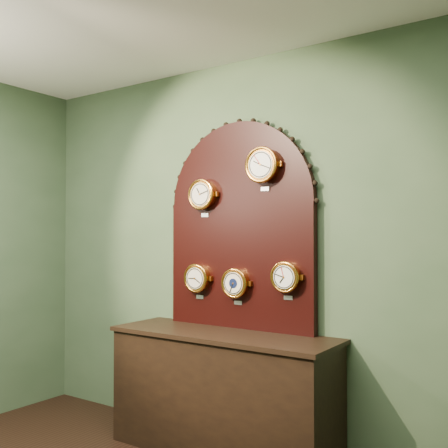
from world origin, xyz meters
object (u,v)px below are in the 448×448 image
Objects in this scene: hygrometer at (197,278)px; tide_clock at (286,277)px; arabic_clock at (263,165)px; display_board at (239,218)px; shop_counter at (222,395)px; barometer at (236,283)px; roman_clock at (202,195)px.

hygrometer is 0.75m from tide_clock.
arabic_clock is at bearing -0.10° from hygrometer.
hygrometer is at bearing -168.78° from display_board.
barometer reaches higher than shop_counter.
hygrometer is at bearing 155.32° from shop_counter.
hygrometer is 1.01× the size of barometer.
tide_clock is at bearing -9.09° from display_board.
tide_clock is (0.40, 0.00, 0.06)m from barometer.
shop_counter is 5.97× the size of hygrometer.
tide_clock is (0.70, 0.00, -0.59)m from roman_clock.
display_board is at bearing 170.91° from tide_clock.
display_board is at bearing 163.97° from arabic_clock.
roman_clock is (-0.29, -0.07, 0.18)m from display_board.
arabic_clock reaches higher than roman_clock.
roman_clock is 0.55m from arabic_clock.
arabic_clock is at bearing -16.03° from display_board.
barometer is at bearing -179.97° from tide_clock.
display_board is 5.81× the size of tide_clock.
tide_clock reaches higher than barometer.
roman_clock reaches higher than tide_clock.
hygrometer is 0.34m from barometer.
roman_clock is at bearing 179.94° from arabic_clock.
barometer is at bearing 86.45° from shop_counter.
barometer is at bearing -0.02° from hygrometer.
display_board is 5.71× the size of hygrometer.
arabic_clock is (0.52, -0.00, 0.18)m from roman_clock.
display_board is 0.56m from hygrometer.
shop_counter is 0.86m from hygrometer.
roman_clock is 0.91m from tide_clock.
arabic_clock reaches higher than tide_clock.
arabic_clock is 0.99m from hygrometer.
arabic_clock is 1.14× the size of hygrometer.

